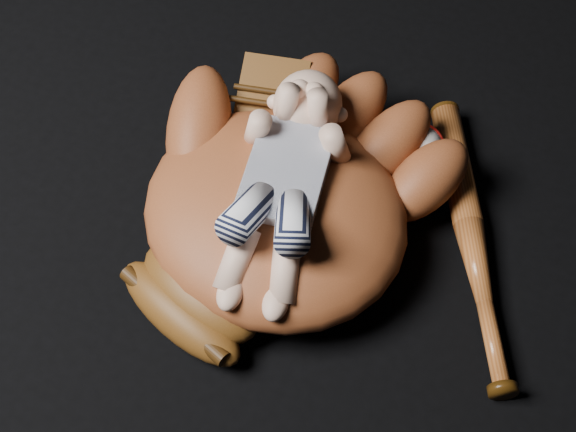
{
  "coord_description": "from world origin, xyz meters",
  "views": [
    {
      "loc": [
        0.29,
        -0.54,
        0.98
      ],
      "look_at": [
        0.08,
        0.01,
        0.08
      ],
      "focal_mm": 55.0,
      "sensor_mm": 36.0,
      "label": 1
    }
  ],
  "objects_px": {
    "baseball_glove": "(275,207)",
    "baseball_bat": "(472,240)",
    "baseball": "(415,150)",
    "newborn_baby": "(281,188)"
  },
  "relations": [
    {
      "from": "newborn_baby",
      "to": "baseball",
      "type": "distance_m",
      "value": 0.23
    },
    {
      "from": "baseball",
      "to": "newborn_baby",
      "type": "bearing_deg",
      "value": -124.65
    },
    {
      "from": "baseball_glove",
      "to": "newborn_baby",
      "type": "distance_m",
      "value": 0.05
    },
    {
      "from": "baseball_glove",
      "to": "newborn_baby",
      "type": "bearing_deg",
      "value": 8.13
    },
    {
      "from": "newborn_baby",
      "to": "baseball_bat",
      "type": "xyz_separation_m",
      "value": [
        0.23,
        0.08,
        -0.1
      ]
    },
    {
      "from": "baseball_bat",
      "to": "baseball",
      "type": "distance_m",
      "value": 0.15
    },
    {
      "from": "baseball_glove",
      "to": "baseball",
      "type": "height_order",
      "value": "baseball_glove"
    },
    {
      "from": "baseball_glove",
      "to": "baseball_bat",
      "type": "distance_m",
      "value": 0.26
    },
    {
      "from": "baseball_glove",
      "to": "baseball",
      "type": "relative_size",
      "value": 6.29
    },
    {
      "from": "baseball_bat",
      "to": "newborn_baby",
      "type": "bearing_deg",
      "value": -161.09
    }
  ]
}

